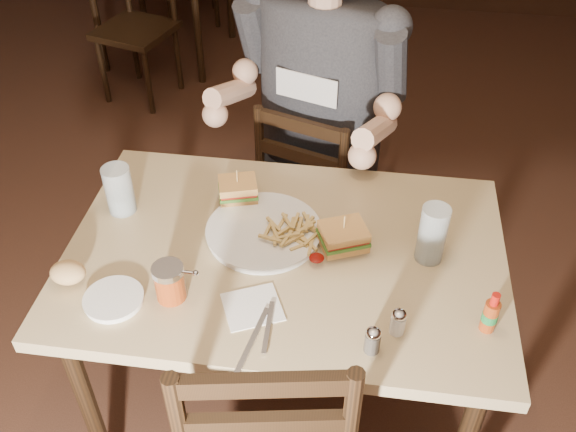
# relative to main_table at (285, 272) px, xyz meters

# --- Properties ---
(room_shell) EXTENTS (7.00, 7.00, 7.00)m
(room_shell) POSITION_rel_main_table_xyz_m (0.14, 0.04, 0.71)
(room_shell) COLOR black
(room_shell) RESTS_ON ground
(main_table) EXTENTS (1.18, 0.80, 0.77)m
(main_table) POSITION_rel_main_table_xyz_m (0.00, 0.00, 0.00)
(main_table) COLOR tan
(main_table) RESTS_ON ground
(chair_far) EXTENTS (0.50, 0.52, 0.84)m
(chair_far) POSITION_rel_main_table_xyz_m (0.02, 0.71, -0.27)
(chair_far) COLOR black
(chair_far) RESTS_ON ground
(bg_chair_near) EXTENTS (0.48, 0.50, 0.82)m
(bg_chair_near) POSITION_rel_main_table_xyz_m (-1.17, 1.99, -0.27)
(bg_chair_near) COLOR black
(bg_chair_near) RESTS_ON ground
(diner) EXTENTS (0.72, 0.63, 1.04)m
(diner) POSITION_rel_main_table_xyz_m (0.00, 0.66, 0.27)
(diner) COLOR #333438
(diner) RESTS_ON chair_far
(dinner_plate) EXTENTS (0.31, 0.31, 0.02)m
(dinner_plate) POSITION_rel_main_table_xyz_m (-0.07, 0.05, 0.09)
(dinner_plate) COLOR white
(dinner_plate) RESTS_ON main_table
(sandwich_left) EXTENTS (0.13, 0.12, 0.10)m
(sandwich_left) POSITION_rel_main_table_xyz_m (-0.17, 0.18, 0.15)
(sandwich_left) COLOR #D2994C
(sandwich_left) RESTS_ON dinner_plate
(sandwich_right) EXTENTS (0.15, 0.14, 0.10)m
(sandwich_right) POSITION_rel_main_table_xyz_m (0.15, 0.03, 0.15)
(sandwich_right) COLOR #D2994C
(sandwich_right) RESTS_ON dinner_plate
(fries_pile) EXTENTS (0.23, 0.16, 0.04)m
(fries_pile) POSITION_rel_main_table_xyz_m (0.03, 0.04, 0.12)
(fries_pile) COLOR tan
(fries_pile) RESTS_ON dinner_plate
(ketchup_dollop) EXTENTS (0.04, 0.04, 0.01)m
(ketchup_dollop) POSITION_rel_main_table_xyz_m (0.09, -0.04, 0.11)
(ketchup_dollop) COLOR maroon
(ketchup_dollop) RESTS_ON dinner_plate
(glass_left) EXTENTS (0.08, 0.08, 0.15)m
(glass_left) POSITION_rel_main_table_xyz_m (-0.49, 0.10, 0.16)
(glass_left) COLOR silver
(glass_left) RESTS_ON main_table
(glass_right) EXTENTS (0.07, 0.07, 0.17)m
(glass_right) POSITION_rel_main_table_xyz_m (0.38, 0.03, 0.17)
(glass_right) COLOR silver
(glass_right) RESTS_ON main_table
(hot_sauce) EXTENTS (0.04, 0.04, 0.12)m
(hot_sauce) POSITION_rel_main_table_xyz_m (0.51, -0.19, 0.14)
(hot_sauce) COLOR #913610
(hot_sauce) RESTS_ON main_table
(salt_shaker) EXTENTS (0.04, 0.04, 0.07)m
(salt_shaker) POSITION_rel_main_table_xyz_m (0.30, -0.23, 0.12)
(salt_shaker) COLOR white
(salt_shaker) RESTS_ON main_table
(pepper_shaker) EXTENTS (0.04, 0.04, 0.07)m
(pepper_shaker) POSITION_rel_main_table_xyz_m (0.25, -0.29, 0.12)
(pepper_shaker) COLOR #38332D
(pepper_shaker) RESTS_ON main_table
(syrup_dispenser) EXTENTS (0.08, 0.08, 0.10)m
(syrup_dispenser) POSITION_rel_main_table_xyz_m (-0.25, -0.21, 0.13)
(syrup_dispenser) COLOR #913610
(syrup_dispenser) RESTS_ON main_table
(napkin) EXTENTS (0.18, 0.17, 0.00)m
(napkin) POSITION_rel_main_table_xyz_m (-0.05, -0.21, 0.09)
(napkin) COLOR white
(napkin) RESTS_ON main_table
(knife) EXTENTS (0.05, 0.21, 0.01)m
(knife) POSITION_rel_main_table_xyz_m (-0.03, -0.32, 0.09)
(knife) COLOR silver
(knife) RESTS_ON napkin
(fork) EXTENTS (0.02, 0.16, 0.00)m
(fork) POSITION_rel_main_table_xyz_m (0.00, -0.27, 0.09)
(fork) COLOR silver
(fork) RESTS_ON napkin
(side_plate) EXTENTS (0.15, 0.15, 0.01)m
(side_plate) POSITION_rel_main_table_xyz_m (-0.39, -0.24, 0.09)
(side_plate) COLOR white
(side_plate) RESTS_ON main_table
(bread_roll) EXTENTS (0.09, 0.08, 0.05)m
(bread_roll) POSITION_rel_main_table_xyz_m (-0.52, -0.20, 0.12)
(bread_roll) COLOR tan
(bread_roll) RESTS_ON side_plate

